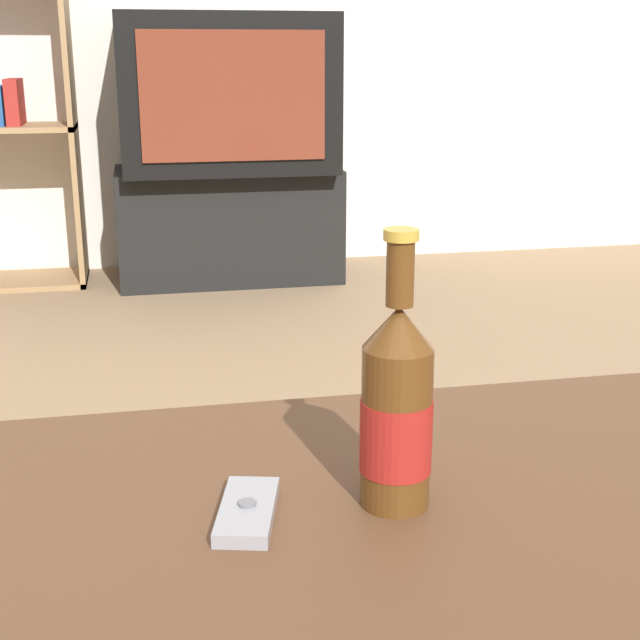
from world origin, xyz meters
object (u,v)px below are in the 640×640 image
at_px(tv_stand, 229,224).
at_px(beer_bottle, 397,410).
at_px(television, 225,93).
at_px(cell_phone, 247,511).

height_order(tv_stand, beer_bottle, beer_bottle).
relative_size(tv_stand, television, 1.09).
bearing_deg(beer_bottle, cell_phone, -179.57).
bearing_deg(beer_bottle, tv_stand, 87.78).
bearing_deg(television, cell_phone, -95.32).
relative_size(tv_stand, beer_bottle, 3.09).
distance_m(tv_stand, cell_phone, 2.69).
distance_m(tv_stand, television, 0.50).
bearing_deg(tv_stand, cell_phone, -95.32).
relative_size(tv_stand, cell_phone, 6.76).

